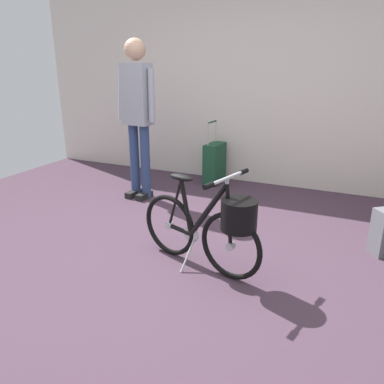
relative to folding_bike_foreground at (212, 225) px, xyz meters
name	(u,v)px	position (x,y,z in m)	size (l,w,h in m)	color
ground_plane	(163,270)	(-0.34, -0.16, -0.39)	(6.52, 6.52, 0.00)	#473342
back_wall	(259,82)	(-0.34, 2.45, 0.92)	(6.52, 0.10, 2.62)	silver
folding_bike_foreground	(212,225)	(0.00, 0.00, 0.00)	(1.11, 0.52, 0.80)	black
visitor_near_wall	(137,109)	(-1.41, 1.27, 0.66)	(0.53, 0.30, 1.80)	navy
rolling_suitcase	(214,163)	(-0.80, 2.13, -0.10)	(0.21, 0.37, 0.83)	#19472D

